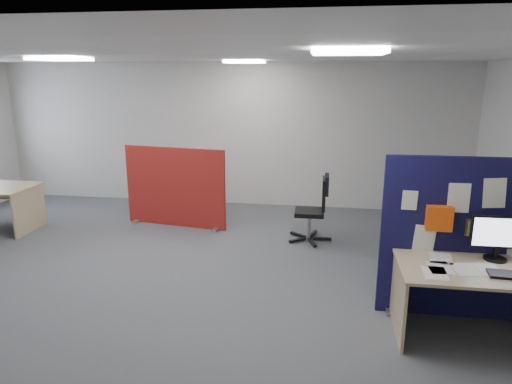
# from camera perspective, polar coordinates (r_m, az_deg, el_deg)

# --- Properties ---
(floor) EXTENTS (9.00, 9.00, 0.00)m
(floor) POSITION_cam_1_polar(r_m,az_deg,el_deg) (5.90, -10.49, -10.66)
(floor) COLOR #4E5055
(floor) RESTS_ON ground
(ceiling) EXTENTS (9.00, 7.00, 0.02)m
(ceiling) POSITION_cam_1_polar(r_m,az_deg,el_deg) (5.35, -11.88, 16.50)
(ceiling) COLOR white
(ceiling) RESTS_ON wall_back
(wall_back) EXTENTS (9.00, 0.02, 2.70)m
(wall_back) POSITION_cam_1_polar(r_m,az_deg,el_deg) (8.79, -3.45, 7.14)
(wall_back) COLOR silver
(wall_back) RESTS_ON floor
(ceiling_lights) EXTENTS (4.10, 4.10, 0.04)m
(ceiling_lights) POSITION_cam_1_polar(r_m,az_deg,el_deg) (5.88, -6.35, 16.23)
(ceiling_lights) COLOR white
(ceiling_lights) RESTS_ON ceiling
(navy_divider) EXTENTS (2.08, 0.30, 1.71)m
(navy_divider) POSITION_cam_1_polar(r_m,az_deg,el_deg) (5.18, 26.61, -5.45)
(navy_divider) COLOR #11103D
(navy_divider) RESTS_ON floor
(main_desk) EXTENTS (2.01, 0.89, 0.73)m
(main_desk) POSITION_cam_1_polar(r_m,az_deg,el_deg) (5.01, 28.69, -9.91)
(main_desk) COLOR tan
(main_desk) RESTS_ON floor
(monitor_main) EXTENTS (0.52, 0.21, 0.45)m
(monitor_main) POSITION_cam_1_polar(r_m,az_deg,el_deg) (5.00, 28.02, -4.85)
(monitor_main) COLOR black
(monitor_main) RESTS_ON main_desk
(red_divider) EXTENTS (1.76, 0.32, 1.33)m
(red_divider) POSITION_cam_1_polar(r_m,az_deg,el_deg) (7.67, -10.09, 0.51)
(red_divider) COLOR maroon
(red_divider) RESTS_ON floor
(office_chair) EXTENTS (0.65, 0.68, 1.02)m
(office_chair) POSITION_cam_1_polar(r_m,az_deg,el_deg) (6.93, 7.58, -1.57)
(office_chair) COLOR black
(office_chair) RESTS_ON floor
(desk_papers) EXTENTS (1.40, 0.79, 0.00)m
(desk_papers) POSITION_cam_1_polar(r_m,az_deg,el_deg) (4.81, 26.24, -8.51)
(desk_papers) COLOR white
(desk_papers) RESTS_ON main_desk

